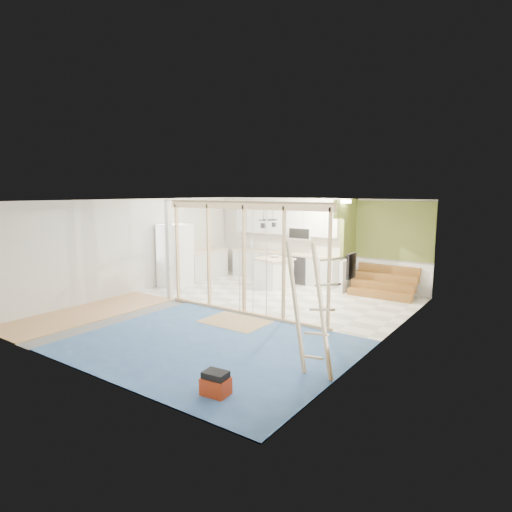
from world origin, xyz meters
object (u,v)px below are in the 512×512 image
Objects in this scene: fridge at (175,256)px; toolbox at (216,384)px; island at (274,273)px; ladder at (312,309)px.

fridge is 4.67× the size of toolbox.
toolbox is at bearing -49.63° from island.
island is 0.55× the size of ladder.
island is at bearing 21.34° from fridge.
ladder reaches higher than toolbox.
ladder is (0.75, 1.38, 0.87)m from toolbox.
toolbox is 0.20× the size of ladder.
toolbox is (5.43, -4.59, -0.76)m from fridge.
island is 6.03m from ladder.
island is at bearing 145.81° from ladder.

